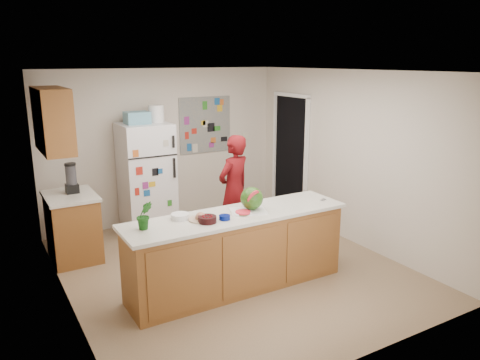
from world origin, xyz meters
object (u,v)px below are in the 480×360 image
refrigerator (147,178)px  person (234,190)px  watermelon (252,198)px  cherry_bowl (207,219)px

refrigerator → person: (0.93, -1.10, -0.05)m
person → watermelon: 1.36m
watermelon → cherry_bowl: watermelon is taller
refrigerator → cherry_bowl: size_ratio=8.43×
person → cherry_bowl: bearing=31.4°
refrigerator → watermelon: size_ratio=6.41×
refrigerator → person: bearing=-49.9°
cherry_bowl → refrigerator: bearing=85.9°
person → watermelon: bearing=49.9°
watermelon → cherry_bowl: (-0.64, -0.12, -0.11)m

